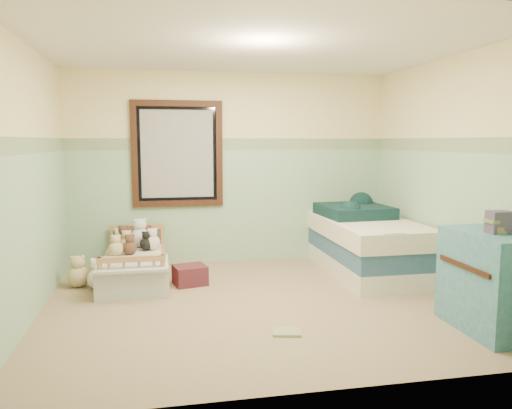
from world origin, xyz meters
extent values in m
cube|color=#7F664E|center=(0.00, 0.00, -0.01)|extent=(4.20, 3.60, 0.02)
cube|color=silver|center=(0.00, 0.00, 2.51)|extent=(4.20, 3.60, 0.02)
cube|color=beige|center=(0.00, 1.80, 1.25)|extent=(4.20, 0.04, 2.50)
cube|color=beige|center=(0.00, -1.80, 1.25)|extent=(4.20, 0.04, 2.50)
cube|color=beige|center=(-2.10, 0.00, 1.25)|extent=(0.04, 3.60, 2.50)
cube|color=beige|center=(2.10, 0.00, 1.25)|extent=(0.04, 3.60, 2.50)
cube|color=#82BF8B|center=(0.00, 1.79, 0.75)|extent=(4.20, 0.01, 1.50)
cube|color=#396442|center=(0.00, 1.79, 1.57)|extent=(4.20, 0.01, 0.15)
cube|color=black|center=(-0.70, 1.76, 1.45)|extent=(1.16, 0.06, 1.36)
cube|color=#B9B9B6|center=(-0.70, 1.77, 1.45)|extent=(0.92, 0.01, 1.12)
cube|color=#A16139|center=(-1.24, 1.05, 0.09)|extent=(0.69, 1.38, 0.18)
cube|color=silver|center=(-1.24, 1.05, 0.24)|extent=(0.63, 1.32, 0.12)
cube|color=#81A0C0|center=(-1.24, 0.62, 0.31)|extent=(0.75, 0.69, 0.03)
sphere|color=brown|center=(-1.39, 1.55, 0.39)|extent=(0.19, 0.19, 0.19)
sphere|color=white|center=(-1.19, 1.55, 0.42)|extent=(0.24, 0.24, 0.24)
sphere|color=#D2B886|center=(-1.34, 1.33, 0.38)|extent=(0.17, 0.17, 0.17)
sphere|color=black|center=(-1.11, 1.33, 0.38)|extent=(0.16, 0.16, 0.16)
sphere|color=white|center=(-1.62, 0.82, 0.12)|extent=(0.23, 0.23, 0.23)
sphere|color=#D2B886|center=(-1.85, 0.94, 0.12)|extent=(0.24, 0.24, 0.24)
cube|color=white|center=(1.55, 0.91, 0.11)|extent=(0.95, 1.89, 0.22)
cube|color=navy|center=(1.55, 0.91, 0.33)|extent=(0.95, 1.89, 0.22)
cube|color=#EDE6CE|center=(1.55, 0.91, 0.55)|extent=(0.98, 1.93, 0.22)
cube|color=black|center=(1.50, 1.21, 0.73)|extent=(0.85, 0.89, 0.14)
cube|color=#2B636C|center=(1.82, -1.07, 0.43)|extent=(0.53, 0.86, 0.86)
cube|color=brown|center=(1.82, -1.12, 0.95)|extent=(0.20, 0.16, 0.19)
cube|color=maroon|center=(-0.62, 0.80, 0.11)|extent=(0.41, 0.38, 0.22)
cube|color=gold|center=(0.09, -0.81, 0.01)|extent=(0.27, 0.23, 0.02)
sphere|color=white|center=(-1.04, 1.35, 0.39)|extent=(0.18, 0.18, 0.18)
sphere|color=#D2B886|center=(-1.45, 1.11, 0.38)|extent=(0.17, 0.17, 0.17)
sphere|color=brown|center=(-1.11, 1.59, 0.39)|extent=(0.18, 0.18, 0.18)
sphere|color=brown|center=(-1.29, 1.14, 0.38)|extent=(0.16, 0.16, 0.16)
sphere|color=white|center=(-1.45, 1.59, 0.38)|extent=(0.17, 0.17, 0.17)
camera|label=1|loc=(-0.94, -4.70, 1.62)|focal=34.76mm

